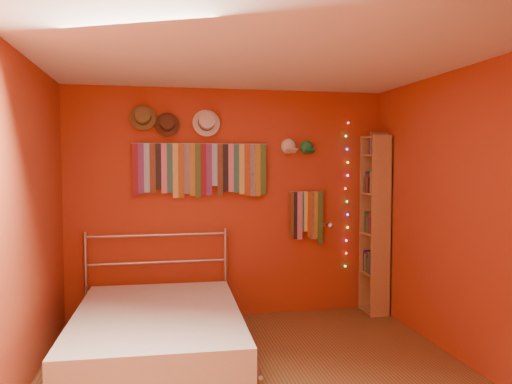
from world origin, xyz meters
TOP-DOWN VIEW (x-y plane):
  - ground at (0.00, 0.00)m, footprint 3.50×3.50m
  - back_wall at (0.00, 1.75)m, footprint 3.50×0.02m
  - right_wall at (1.75, 0.00)m, footprint 0.02×3.50m
  - left_wall at (-1.75, 0.00)m, footprint 0.02×3.50m
  - ceiling at (0.00, 0.00)m, footprint 3.50×3.50m
  - tie_rack at (-0.32, 1.68)m, footprint 1.45×0.03m
  - small_tie_rack at (0.87, 1.68)m, footprint 0.40×0.03m
  - fedora_olive at (-0.92, 1.66)m, footprint 0.27×0.15m
  - fedora_brown at (-0.67, 1.66)m, footprint 0.26×0.14m
  - fedora_white at (-0.26, 1.65)m, footprint 0.29×0.16m
  - cap_white at (0.65, 1.70)m, footprint 0.17×0.22m
  - cap_green at (0.86, 1.70)m, footprint 0.16×0.20m
  - fairy_lights at (1.35, 1.71)m, footprint 0.06×0.02m
  - reading_lamp at (1.08, 1.52)m, footprint 0.07×0.29m
  - bookshelf at (1.66, 1.53)m, footprint 0.25×0.34m
  - bed at (-0.79, 0.62)m, footprint 1.54×2.06m

SIDE VIEW (x-z plane):
  - ground at x=0.00m, z-range 0.00..0.00m
  - bed at x=-0.79m, z-range -0.26..0.72m
  - reading_lamp at x=1.08m, z-range 0.97..1.05m
  - bookshelf at x=1.66m, z-range 0.02..2.02m
  - small_tie_rack at x=0.87m, z-range 0.82..1.42m
  - back_wall at x=0.00m, z-range 0.00..2.50m
  - right_wall at x=1.75m, z-range 0.00..2.50m
  - left_wall at x=-1.75m, z-range 0.00..2.50m
  - fairy_lights at x=1.35m, z-range 0.49..2.16m
  - tie_rack at x=-0.32m, z-range 1.35..1.93m
  - cap_green at x=0.86m, z-range 1.79..1.95m
  - cap_white at x=0.65m, z-range 1.79..1.97m
  - fedora_brown at x=-0.67m, z-range 1.98..2.23m
  - fedora_white at x=-0.26m, z-range 1.98..2.28m
  - fedora_olive at x=-0.92m, z-range 2.04..2.31m
  - ceiling at x=0.00m, z-range 2.49..2.51m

